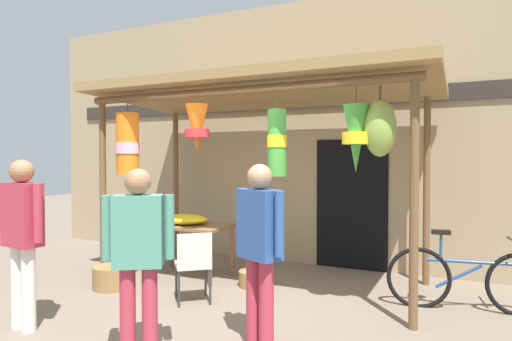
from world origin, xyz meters
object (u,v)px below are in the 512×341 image
(customer_foreground, at_px, (22,229))
(shopper_by_bananas, at_px, (260,241))
(display_table, at_px, (189,230))
(vendor_in_orange, at_px, (138,248))
(flower_heap_on_table, at_px, (185,219))
(folding_chair, at_px, (194,261))
(wicker_basket_by_table, at_px, (254,279))
(parked_bicycle, at_px, (468,280))
(wicker_basket_spare, at_px, (113,277))

(customer_foreground, bearing_deg, shopper_by_bananas, 14.29)
(display_table, distance_m, vendor_in_orange, 2.66)
(flower_heap_on_table, distance_m, customer_foreground, 2.37)
(folding_chair, relative_size, vendor_in_orange, 0.52)
(folding_chair, bearing_deg, display_table, 126.40)
(folding_chair, xyz_separation_m, wicker_basket_by_table, (0.34, 0.93, -0.40))
(wicker_basket_by_table, relative_size, parked_bicycle, 0.24)
(folding_chair, xyz_separation_m, wicker_basket_spare, (-1.31, 0.06, -0.36))
(vendor_in_orange, bearing_deg, customer_foreground, 178.31)
(display_table, height_order, vendor_in_orange, vendor_in_orange)
(flower_heap_on_table, relative_size, vendor_in_orange, 0.44)
(flower_heap_on_table, distance_m, shopper_by_bananas, 2.67)
(vendor_in_orange, bearing_deg, shopper_by_bananas, 37.61)
(flower_heap_on_table, height_order, folding_chair, flower_heap_on_table)
(customer_foreground, height_order, shopper_by_bananas, customer_foreground)
(folding_chair, bearing_deg, customer_foreground, -128.03)
(wicker_basket_by_table, distance_m, shopper_by_bananas, 2.13)
(parked_bicycle, bearing_deg, display_table, -177.93)
(vendor_in_orange, relative_size, shopper_by_bananas, 0.98)
(flower_heap_on_table, distance_m, folding_chair, 1.27)
(folding_chair, relative_size, shopper_by_bananas, 0.51)
(folding_chair, xyz_separation_m, parked_bicycle, (2.91, 1.10, -0.16))
(display_table, distance_m, shopper_by_bananas, 2.64)
(folding_chair, height_order, wicker_basket_by_table, folding_chair)
(vendor_in_orange, bearing_deg, flower_heap_on_table, 116.42)
(flower_heap_on_table, xyz_separation_m, wicker_basket_spare, (-0.53, -0.89, -0.68))
(folding_chair, xyz_separation_m, shopper_by_bananas, (1.23, -0.80, 0.47))
(wicker_basket_by_table, xyz_separation_m, customer_foreground, (-1.43, -2.32, 0.90))
(parked_bicycle, bearing_deg, customer_foreground, -148.08)
(wicker_basket_spare, distance_m, parked_bicycle, 4.34)
(wicker_basket_by_table, relative_size, customer_foreground, 0.24)
(shopper_by_bananas, bearing_deg, vendor_in_orange, -142.39)
(customer_foreground, bearing_deg, wicker_basket_by_table, 58.33)
(flower_heap_on_table, xyz_separation_m, folding_chair, (0.78, -0.95, -0.33))
(customer_foreground, bearing_deg, wicker_basket_spare, 98.63)
(wicker_basket_by_table, distance_m, wicker_basket_spare, 1.86)
(display_table, relative_size, folding_chair, 1.40)
(parked_bicycle, height_order, customer_foreground, customer_foreground)
(folding_chair, xyz_separation_m, customer_foreground, (-1.09, -1.39, 0.50))
(flower_heap_on_table, height_order, parked_bicycle, flower_heap_on_table)
(customer_foreground, bearing_deg, flower_heap_on_table, 82.54)
(display_table, xyz_separation_m, customer_foreground, (-0.37, -2.36, 0.33))
(parked_bicycle, relative_size, vendor_in_orange, 1.07)
(flower_heap_on_table, height_order, wicker_basket_by_table, flower_heap_on_table)
(flower_heap_on_table, relative_size, wicker_basket_by_table, 1.76)
(display_table, relative_size, customer_foreground, 0.69)
(wicker_basket_by_table, relative_size, wicker_basket_spare, 0.80)
(flower_heap_on_table, bearing_deg, wicker_basket_by_table, -1.26)
(flower_heap_on_table, height_order, wicker_basket_spare, flower_heap_on_table)
(parked_bicycle, relative_size, shopper_by_bananas, 1.05)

